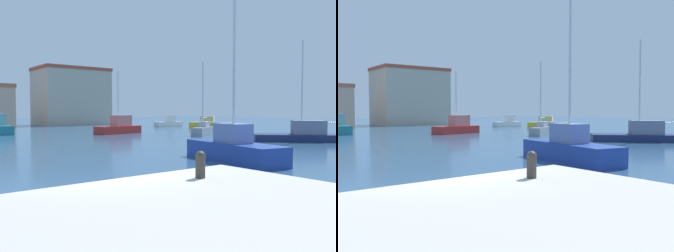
{
  "view_description": "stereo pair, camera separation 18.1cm",
  "coord_description": "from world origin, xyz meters",
  "views": [
    {
      "loc": [
        -4.26,
        -7.74,
        2.41
      ],
      "look_at": [
        18.24,
        20.83,
        0.81
      ],
      "focal_mm": 38.93,
      "sensor_mm": 36.0,
      "label": 1
    },
    {
      "loc": [
        -4.12,
        -7.85,
        2.41
      ],
      "look_at": [
        18.24,
        20.83,
        0.81
      ],
      "focal_mm": 38.93,
      "sensor_mm": 36.0,
      "label": 2
    }
  ],
  "objects": [
    {
      "name": "sailboat_red_inner_mooring",
      "position": [
        14.87,
        24.69,
        0.67
      ],
      "size": [
        5.23,
        2.64,
        6.34
      ],
      "color": "#B22823",
      "rests_on": "water"
    },
    {
      "name": "sailboat_navy_outer_mooring",
      "position": [
        21.13,
        7.69,
        0.57
      ],
      "size": [
        6.64,
        6.68,
        7.74
      ],
      "color": "#19234C",
      "rests_on": "water"
    },
    {
      "name": "sailboat_grey_far_left",
      "position": [
        20.05,
        17.71,
        0.56
      ],
      "size": [
        4.16,
        3.08,
        7.06
      ],
      "color": "gray",
      "rests_on": "water"
    },
    {
      "name": "motorboat_white_center_channel",
      "position": [
        28.61,
        33.78,
        0.53
      ],
      "size": [
        4.31,
        1.44,
        1.65
      ],
      "color": "white",
      "rests_on": "water"
    },
    {
      "name": "sailboat_blue_distant_north",
      "position": [
        8.62,
        3.68,
        0.64
      ],
      "size": [
        2.63,
        5.85,
        9.23
      ],
      "color": "#233D93",
      "rests_on": "water"
    },
    {
      "name": "water",
      "position": [
        15.0,
        20.0,
        0.0
      ],
      "size": [
        160.0,
        160.0,
        0.0
      ],
      "primitive_type": "plane",
      "color": "#2D5175",
      "rests_on": "ground"
    },
    {
      "name": "motorboat_yellow_behind_lamppost",
      "position": [
        29.79,
        26.57,
        0.55
      ],
      "size": [
        4.57,
        5.34,
        1.6
      ],
      "color": "gold",
      "rests_on": "water"
    },
    {
      "name": "mooring_bollard",
      "position": [
        0.98,
        -2.19,
        1.29
      ],
      "size": [
        0.22,
        0.22,
        0.57
      ],
      "color": "#38332D",
      "rests_on": "pier_quay"
    },
    {
      "name": "harbor_office",
      "position": [
        20.24,
        49.08,
        4.62
      ],
      "size": [
        10.93,
        8.17,
        9.21
      ],
      "color": "#B2A893",
      "rests_on": "ground"
    }
  ]
}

